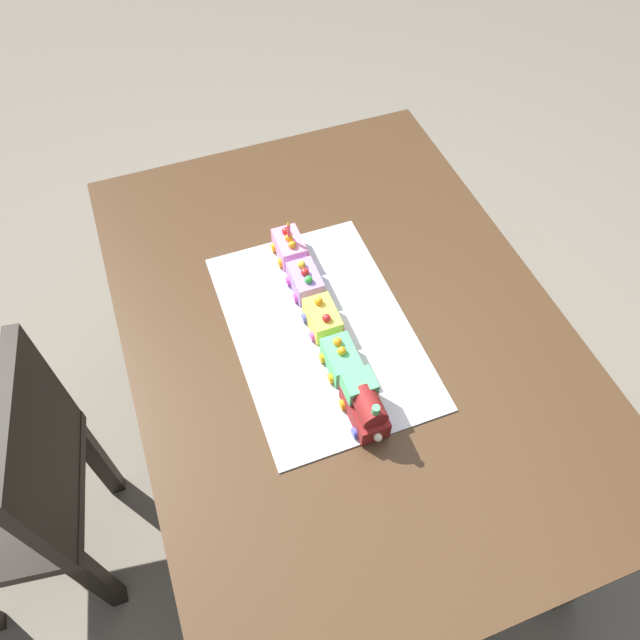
{
  "coord_description": "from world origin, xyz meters",
  "views": [
    {
      "loc": [
        -0.75,
        0.34,
        1.88
      ],
      "look_at": [
        0.0,
        0.06,
        0.77
      ],
      "focal_mm": 33.57,
      "sensor_mm": 36.0,
      "label": 1
    }
  ],
  "objects_px": {
    "cake_car_flatbed_mint_green": "(341,359)",
    "cake_car_gondola_bubblegum": "(289,247)",
    "cake_locomotive": "(365,405)",
    "birthday_candle": "(289,229)",
    "dining_table": "(342,347)",
    "cake_car_caboose_lavender": "(305,281)",
    "cake_car_tanker_lemon": "(322,318)",
    "chair": "(22,491)"
  },
  "relations": [
    {
      "from": "cake_car_flatbed_mint_green",
      "to": "cake_car_tanker_lemon",
      "type": "xyz_separation_m",
      "value": [
        0.12,
        0.0,
        0.0
      ]
    },
    {
      "from": "cake_car_flatbed_mint_green",
      "to": "cake_car_caboose_lavender",
      "type": "relative_size",
      "value": 1.0
    },
    {
      "from": "dining_table",
      "to": "birthday_candle",
      "type": "distance_m",
      "value": 0.32
    },
    {
      "from": "cake_car_flatbed_mint_green",
      "to": "cake_car_caboose_lavender",
      "type": "bearing_deg",
      "value": 0.0
    },
    {
      "from": "cake_car_tanker_lemon",
      "to": "chair",
      "type": "bearing_deg",
      "value": 91.97
    },
    {
      "from": "dining_table",
      "to": "chair",
      "type": "xyz_separation_m",
      "value": [
        -0.02,
        0.83,
        -0.16
      ]
    },
    {
      "from": "cake_locomotive",
      "to": "birthday_candle",
      "type": "relative_size",
      "value": 2.84
    },
    {
      "from": "chair",
      "to": "cake_car_gondola_bubblegum",
      "type": "xyz_separation_m",
      "value": [
        0.26,
        -0.78,
        0.3
      ]
    },
    {
      "from": "cake_car_flatbed_mint_green",
      "to": "birthday_candle",
      "type": "height_order",
      "value": "birthday_candle"
    },
    {
      "from": "cake_car_tanker_lemon",
      "to": "cake_car_gondola_bubblegum",
      "type": "xyz_separation_m",
      "value": [
        0.24,
        0.0,
        0.0
      ]
    },
    {
      "from": "cake_car_flatbed_mint_green",
      "to": "birthday_candle",
      "type": "distance_m",
      "value": 0.36
    },
    {
      "from": "dining_table",
      "to": "cake_car_flatbed_mint_green",
      "type": "height_order",
      "value": "cake_car_flatbed_mint_green"
    },
    {
      "from": "cake_car_tanker_lemon",
      "to": "cake_car_gondola_bubblegum",
      "type": "distance_m",
      "value": 0.24
    },
    {
      "from": "cake_car_flatbed_mint_green",
      "to": "cake_car_caboose_lavender",
      "type": "height_order",
      "value": "same"
    },
    {
      "from": "dining_table",
      "to": "birthday_candle",
      "type": "height_order",
      "value": "birthday_candle"
    },
    {
      "from": "cake_locomotive",
      "to": "birthday_candle",
      "type": "xyz_separation_m",
      "value": [
        0.48,
        0.0,
        0.05
      ]
    },
    {
      "from": "cake_locomotive",
      "to": "cake_car_gondola_bubblegum",
      "type": "relative_size",
      "value": 1.4
    },
    {
      "from": "cake_locomotive",
      "to": "birthday_candle",
      "type": "distance_m",
      "value": 0.48
    },
    {
      "from": "dining_table",
      "to": "cake_car_caboose_lavender",
      "type": "distance_m",
      "value": 0.19
    },
    {
      "from": "cake_car_gondola_bubblegum",
      "to": "dining_table",
      "type": "bearing_deg",
      "value": -168.45
    },
    {
      "from": "birthday_candle",
      "to": "cake_car_tanker_lemon",
      "type": "bearing_deg",
      "value": 180.0
    },
    {
      "from": "cake_car_gondola_bubblegum",
      "to": "birthday_candle",
      "type": "relative_size",
      "value": 2.03
    },
    {
      "from": "cake_car_flatbed_mint_green",
      "to": "cake_car_tanker_lemon",
      "type": "distance_m",
      "value": 0.12
    },
    {
      "from": "cake_car_flatbed_mint_green",
      "to": "birthday_candle",
      "type": "xyz_separation_m",
      "value": [
        0.35,
        -0.0,
        0.07
      ]
    },
    {
      "from": "cake_locomotive",
      "to": "cake_car_tanker_lemon",
      "type": "xyz_separation_m",
      "value": [
        0.25,
        0.0,
        -0.02
      ]
    },
    {
      "from": "dining_table",
      "to": "cake_car_tanker_lemon",
      "type": "relative_size",
      "value": 14.0
    },
    {
      "from": "birthday_candle",
      "to": "cake_car_flatbed_mint_green",
      "type": "bearing_deg",
      "value": 180.0
    },
    {
      "from": "cake_car_tanker_lemon",
      "to": "cake_car_caboose_lavender",
      "type": "bearing_deg",
      "value": 0.0
    },
    {
      "from": "chair",
      "to": "dining_table",
      "type": "bearing_deg",
      "value": 99.68
    },
    {
      "from": "cake_car_gondola_bubblegum",
      "to": "birthday_candle",
      "type": "bearing_deg",
      "value": -180.0
    },
    {
      "from": "cake_car_caboose_lavender",
      "to": "cake_car_flatbed_mint_green",
      "type": "bearing_deg",
      "value": -180.0
    },
    {
      "from": "cake_car_flatbed_mint_green",
      "to": "cake_car_gondola_bubblegum",
      "type": "height_order",
      "value": "same"
    },
    {
      "from": "chair",
      "to": "birthday_candle",
      "type": "height_order",
      "value": "birthday_candle"
    },
    {
      "from": "cake_locomotive",
      "to": "birthday_candle",
      "type": "bearing_deg",
      "value": 0.0
    },
    {
      "from": "dining_table",
      "to": "cake_car_flatbed_mint_green",
      "type": "bearing_deg",
      "value": 156.0
    },
    {
      "from": "dining_table",
      "to": "cake_locomotive",
      "type": "bearing_deg",
      "value": 168.38
    },
    {
      "from": "cake_car_caboose_lavender",
      "to": "birthday_candle",
      "type": "distance_m",
      "value": 0.13
    },
    {
      "from": "cake_locomotive",
      "to": "cake_car_caboose_lavender",
      "type": "distance_m",
      "value": 0.37
    },
    {
      "from": "chair",
      "to": "birthday_candle",
      "type": "distance_m",
      "value": 0.9
    },
    {
      "from": "chair",
      "to": "cake_car_flatbed_mint_green",
      "type": "distance_m",
      "value": 0.84
    },
    {
      "from": "cake_car_flatbed_mint_green",
      "to": "cake_car_gondola_bubblegum",
      "type": "relative_size",
      "value": 1.0
    },
    {
      "from": "dining_table",
      "to": "cake_car_flatbed_mint_green",
      "type": "distance_m",
      "value": 0.19
    }
  ]
}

